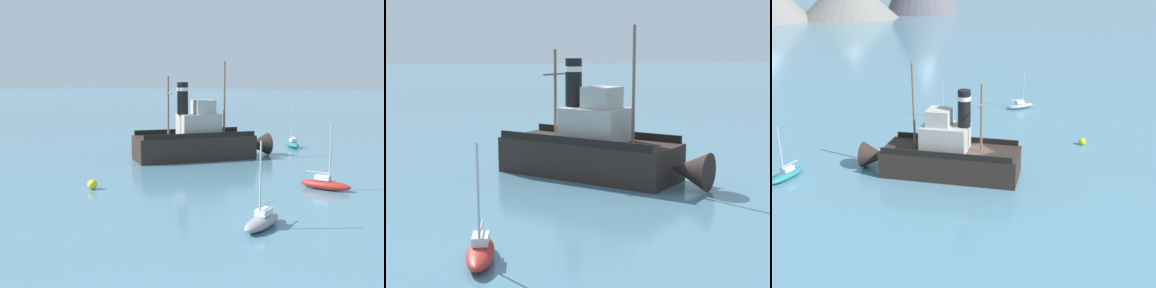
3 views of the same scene
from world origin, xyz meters
The scene contains 3 objects.
ground_plane centered at (0.00, 0.00, 0.00)m, with size 600.00×600.00×0.00m, color teal.
old_tugboat centered at (-2.27, 1.58, 1.83)m, with size 12.98×12.12×9.90m.
sailboat_red centered at (5.20, 16.32, 0.43)m, with size 1.36×3.87×4.90m.
Camera 2 is at (4.78, 39.17, 8.46)m, focal length 55.00 mm.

